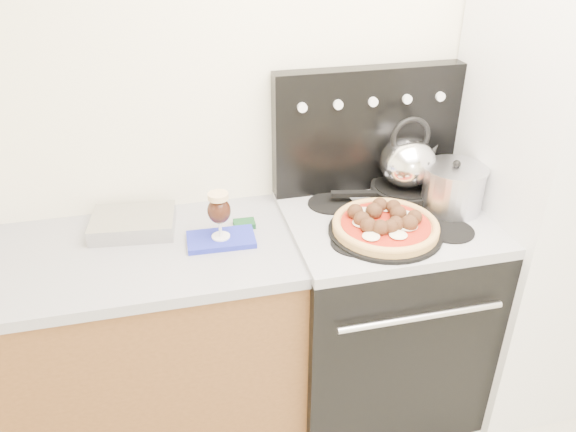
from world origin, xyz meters
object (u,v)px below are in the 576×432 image
object	(u,v)px
fridge	(554,193)
pizza_pan	(385,232)
oven_mitt	(221,239)
pizza	(386,224)
beer_glass	(219,215)
base_cabinet	(107,357)
stove_body	(377,315)
tea_kettle	(408,158)
skillet	(404,191)
stock_pot	(453,189)

from	to	relation	value
fridge	pizza_pan	distance (m)	0.76
oven_mitt	pizza	xyz separation A→B (m)	(0.58, -0.11, 0.05)
fridge	beer_glass	distance (m)	1.34
base_cabinet	pizza_pan	distance (m)	1.17
base_cabinet	pizza_pan	size ratio (longest dim) A/B	3.52
stove_body	pizza	size ratio (longest dim) A/B	2.31
base_cabinet	fridge	xyz separation A→B (m)	(1.80, -0.05, 0.52)
fridge	tea_kettle	world-z (taller)	fridge
stove_body	tea_kettle	xyz separation A→B (m)	(0.13, 0.14, 0.65)
fridge	pizza	size ratio (longest dim) A/B	4.99
pizza	fridge	bearing A→B (deg)	6.22
stove_body	fridge	world-z (taller)	fridge
beer_glass	pizza_pan	size ratio (longest dim) A/B	0.44
oven_mitt	tea_kettle	xyz separation A→B (m)	(0.76, 0.14, 0.18)
stove_body	fridge	size ratio (longest dim) A/B	0.46
skillet	fridge	bearing A→B (deg)	-16.23
base_cabinet	beer_glass	xyz separation A→B (m)	(0.47, -0.02, 0.58)
beer_glass	tea_kettle	size ratio (longest dim) A/B	0.74
stove_body	skillet	bearing A→B (deg)	47.67
base_cabinet	stove_body	bearing A→B (deg)	-1.30
tea_kettle	stock_pot	xyz separation A→B (m)	(0.13, -0.13, -0.09)
pizza_pan	tea_kettle	world-z (taller)	tea_kettle
oven_mitt	beer_glass	bearing A→B (deg)	0.00
stock_pot	fridge	bearing A→B (deg)	-4.28
beer_glass	pizza_pan	xyz separation A→B (m)	(0.58, -0.11, -0.08)
base_cabinet	stove_body	world-z (taller)	stove_body
pizza	tea_kettle	distance (m)	0.33
skillet	pizza_pan	bearing A→B (deg)	-126.32
base_cabinet	fridge	world-z (taller)	fridge
beer_glass	base_cabinet	bearing A→B (deg)	177.45
fridge	skillet	xyz separation A→B (m)	(-0.57, 0.17, -0.01)
pizza_pan	oven_mitt	bearing A→B (deg)	169.18
oven_mitt	skillet	bearing A→B (deg)	10.17
stove_body	stock_pot	xyz separation A→B (m)	(0.26, 0.01, 0.56)
base_cabinet	skillet	distance (m)	1.34
base_cabinet	oven_mitt	distance (m)	0.67
stove_body	fridge	xyz separation A→B (m)	(0.70, -0.03, 0.51)
skillet	stock_pot	distance (m)	0.20
pizza	skillet	xyz separation A→B (m)	(0.18, 0.25, -0.02)
base_cabinet	stock_pot	world-z (taller)	stock_pot
pizza	oven_mitt	bearing A→B (deg)	169.18
stove_body	pizza_pan	size ratio (longest dim) A/B	2.14
beer_glass	tea_kettle	bearing A→B (deg)	10.17
oven_mitt	base_cabinet	bearing A→B (deg)	177.45
base_cabinet	beer_glass	distance (m)	0.75
beer_glass	pizza	bearing A→B (deg)	-10.82
tea_kettle	stock_pot	bearing A→B (deg)	-47.94
fridge	skillet	distance (m)	0.60
oven_mitt	pizza	size ratio (longest dim) A/B	0.63
base_cabinet	pizza_pan	bearing A→B (deg)	-7.16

